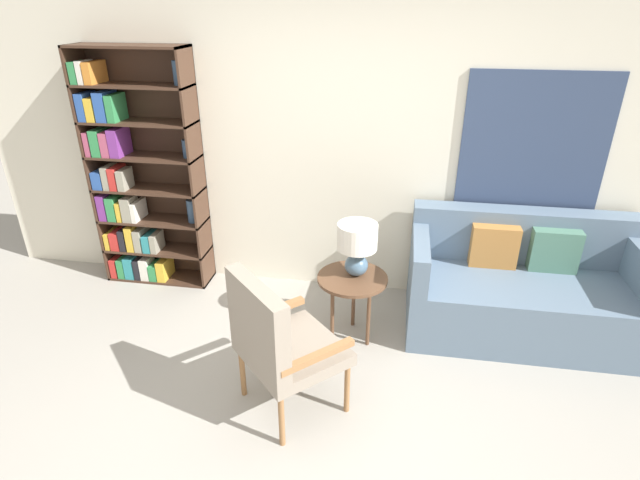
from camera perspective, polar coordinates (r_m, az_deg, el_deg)
ground_plane at (r=3.15m, az=-3.23°, el=-23.78°), size 14.00×14.00×0.00m
wall_back at (r=4.17m, az=2.85°, el=11.34°), size 6.40×0.08×2.70m
bookshelf at (r=4.68m, az=-20.39°, el=6.28°), size 0.96×0.30×2.07m
armchair at (r=3.05m, az=-5.06°, el=-11.11°), size 0.81×0.81×0.97m
couch at (r=4.22m, az=21.93°, el=-5.24°), size 1.72×0.87×0.90m
side_table at (r=3.74m, az=3.71°, el=-5.00°), size 0.53×0.53×0.54m
table_lamp at (r=3.62m, az=4.27°, el=-0.35°), size 0.29×0.29×0.41m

